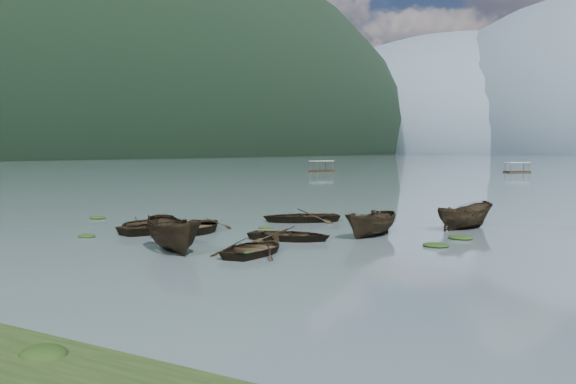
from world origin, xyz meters
The scene contains 21 objects.
ground_plane centered at (0.00, 0.00, 0.00)m, with size 2400.00×2400.00×0.00m, color #4D5D61.
haze_mtn_a centered at (-260.00, 900.00, 0.00)m, with size 520.00×520.00×280.00m, color #475666.
rowboat_0 centered at (-6.84, 6.71, 0.00)m, with size 2.72×3.81×0.79m, color black.
rowboat_1 centered at (-3.97, 5.41, 0.00)m, with size 3.54×4.96×1.03m, color black.
rowboat_2 centered at (1.11, 0.73, 0.00)m, with size 1.81×4.81×1.86m, color black.
rowboat_3 centered at (4.55, 2.14, 0.00)m, with size 3.03×4.24×0.88m, color black.
rowboat_4 centered at (3.53, 6.56, 0.00)m, with size 3.02×4.23×0.88m, color black.
rowboat_5 centered at (6.47, 9.88, 0.00)m, with size 1.56×4.14×1.60m, color black.
rowboat_6 centered at (-2.52, 6.49, 0.00)m, with size 3.51×4.91×1.02m, color black.
rowboat_7 centered at (-0.31, 13.98, 0.00)m, with size 3.46×4.84×1.00m, color black.
rowboat_8 centered at (9.60, 15.81, 0.00)m, with size 1.68×4.46×1.72m, color black.
weed_clump_0 centered at (-6.00, 1.87, 0.00)m, with size 1.01×0.83×0.22m, color black.
weed_clump_1 centered at (-5.08, 7.00, 0.00)m, with size 1.06×0.85×0.23m, color black.
weed_clump_2 centered at (4.75, 1.80, 0.00)m, with size 1.09×0.87×0.24m, color black.
weed_clump_3 centered at (1.77, 6.36, 0.00)m, with size 0.88×0.75×0.20m, color black.
weed_clump_4 centered at (10.50, 8.32, 0.00)m, with size 1.26×1.00×0.26m, color black.
weed_clump_5 centered at (-12.54, 8.34, 0.00)m, with size 1.17×0.95×0.25m, color black.
weed_clump_6 centered at (-0.25, 9.98, 0.00)m, with size 0.96×0.80×0.20m, color black.
weed_clump_7 centered at (10.70, 11.46, 0.00)m, with size 1.25×1.00×0.27m, color black.
pontoon_left centered at (-44.72, 96.05, 0.00)m, with size 2.40×5.76×2.21m, color black, non-canonical shape.
pontoon_centre centered at (-9.26, 113.32, 0.00)m, with size 2.15×5.16×1.98m, color black, non-canonical shape.
Camera 1 is at (20.50, -20.51, 4.52)m, focal length 40.00 mm.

